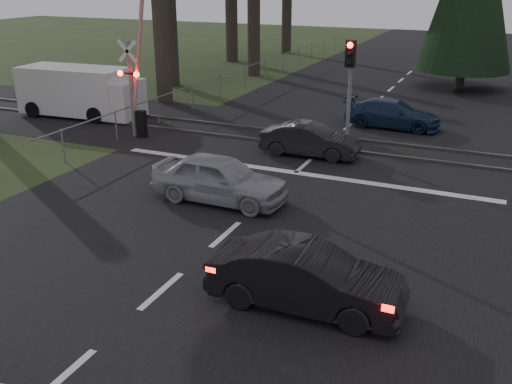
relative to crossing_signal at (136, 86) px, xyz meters
The scene contains 14 objects.
ground 12.37m from the crossing_signal, 53.38° to the right, with size 120.00×120.00×0.00m, color #2B3719.
road 7.56m from the crossing_signal, ahead, with size 14.00×100.00×0.01m, color black.
rail_corridor 7.88m from the crossing_signal, 16.92° to the left, with size 120.00×8.00×0.01m, color black.
stop_line 7.72m from the crossing_signal, 12.30° to the right, with size 13.00×0.35×0.00m, color silver.
rail_near 7.68m from the crossing_signal, 11.00° to the left, with size 120.00×0.12×0.10m, color #59544C.
rail_far 8.13m from the crossing_signal, 22.50° to the left, with size 120.00×0.12×0.10m, color #59544C.
crossing_signal is the anchor object (origin of this frame).
traffic_signal_center 8.36m from the crossing_signal, ahead, with size 0.32×0.48×4.10m.
fence_left 12.89m from the crossing_signal, 92.37° to the left, with size 0.10×36.00×1.20m, color slate, non-canonical shape.
dark_hatchback 13.77m from the crossing_signal, 41.71° to the right, with size 1.35×3.88×1.28m, color black.
silver_car 7.87m from the crossing_signal, 38.12° to the right, with size 1.61×4.01×1.37m, color #98999F.
blue_sedan 10.73m from the crossing_signal, 32.10° to the left, with size 1.65×4.06×1.18m, color #162744.
dark_car_far 7.24m from the crossing_signal, ahead, with size 1.23×3.53×1.16m, color black.
white_van 4.89m from the crossing_signal, 155.51° to the left, with size 5.80×2.50×2.22m.
Camera 1 is at (6.01, -8.70, 6.27)m, focal length 40.00 mm.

